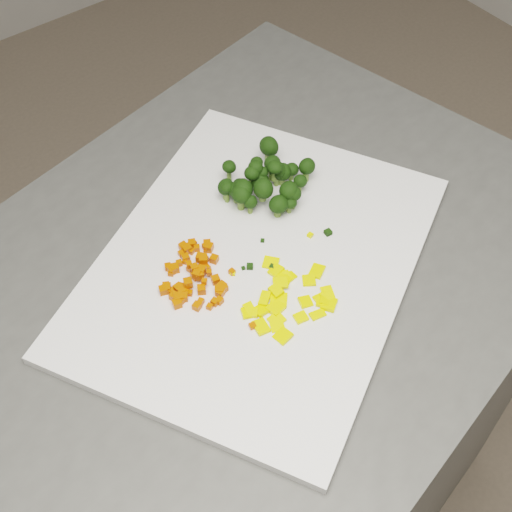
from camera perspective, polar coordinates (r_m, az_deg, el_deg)
ground at (r=1.73m, az=-1.88°, el=-19.49°), size 4.00×4.00×0.00m
counter_block at (r=1.30m, az=-1.60°, el=-14.06°), size 1.07×0.86×0.90m
cutting_board at (r=0.92m, az=0.00°, el=-0.64°), size 0.60×0.56×0.01m
carrot_pile at (r=0.89m, az=-4.91°, el=-1.04°), size 0.11×0.11×0.03m
pepper_pile at (r=0.87m, az=2.21°, el=-2.96°), size 0.12×0.12×0.02m
broccoli_pile at (r=0.97m, az=0.72°, el=6.23°), size 0.13×0.13×0.06m
carrot_cube_0 at (r=0.89m, az=-7.20°, el=-2.40°), size 0.01×0.01×0.01m
carrot_cube_1 at (r=0.90m, az=-5.36°, el=-0.69°), size 0.01×0.01×0.01m
carrot_cube_2 at (r=0.92m, az=-3.81°, el=0.69°), size 0.01×0.01×0.01m
carrot_cube_3 at (r=0.88m, az=-5.79°, el=-3.27°), size 0.01×0.01×0.01m
carrot_cube_4 at (r=0.88m, az=-2.99°, el=-2.75°), size 0.01×0.01×0.01m
carrot_cube_5 at (r=0.90m, az=-6.72°, el=-1.12°), size 0.01×0.01×0.01m
carrot_cube_6 at (r=0.88m, az=-5.91°, el=-2.77°), size 0.01×0.01×0.01m
carrot_cube_7 at (r=0.89m, az=-6.83°, el=-2.78°), size 0.01×0.01×0.01m
carrot_cube_8 at (r=0.89m, az=-4.41°, el=-1.15°), size 0.01×0.01×0.01m
carrot_cube_9 at (r=0.93m, az=-5.14°, el=0.99°), size 0.01×0.01×0.01m
carrot_cube_10 at (r=0.87m, az=-4.75°, el=-4.03°), size 0.01×0.01×0.01m
carrot_cube_11 at (r=0.87m, az=-4.44°, el=-3.65°), size 0.01×0.01×0.01m
carrot_cube_12 at (r=0.90m, az=-6.82°, el=-1.36°), size 0.01×0.01×0.01m
carrot_cube_13 at (r=0.91m, az=-4.23°, el=-0.07°), size 0.01×0.01×0.01m
carrot_cube_14 at (r=0.90m, az=-4.87°, el=-1.58°), size 0.01×0.01×0.01m
carrot_cube_15 at (r=0.87m, az=-6.33°, el=-3.80°), size 0.01×0.01×0.01m
carrot_cube_16 at (r=0.92m, az=-4.75°, el=0.65°), size 0.01×0.01×0.01m
carrot_cube_17 at (r=0.93m, az=-5.02°, el=1.04°), size 0.01×0.01×0.01m
carrot_cube_18 at (r=0.88m, az=-5.67°, el=-2.94°), size 0.01×0.01×0.01m
carrot_cube_19 at (r=0.89m, az=-3.25°, el=-1.91°), size 0.01×0.01×0.01m
carrot_cube_20 at (r=0.88m, az=-5.32°, el=-2.96°), size 0.01×0.01×0.01m
carrot_cube_21 at (r=0.88m, az=-6.56°, el=-3.23°), size 0.01×0.01×0.01m
carrot_cube_22 at (r=0.88m, az=-4.16°, el=-2.04°), size 0.01×0.01×0.01m
carrot_cube_23 at (r=0.89m, az=-4.95°, el=-0.94°), size 0.01×0.01×0.01m
carrot_cube_24 at (r=0.87m, az=-3.73°, el=-4.06°), size 0.01×0.01×0.01m
carrot_cube_25 at (r=0.88m, az=-2.74°, el=-2.42°), size 0.01×0.01×0.01m
carrot_cube_26 at (r=0.88m, az=-6.10°, el=-3.56°), size 0.01×0.01×0.01m
carrot_cube_27 at (r=0.93m, az=-5.88°, el=0.70°), size 0.01×0.01×0.01m
carrot_cube_28 at (r=0.90m, az=-4.05°, el=-1.00°), size 0.01×0.01×0.01m
carrot_cube_29 at (r=0.90m, az=-4.23°, el=-0.30°), size 0.01×0.01×0.01m
carrot_cube_30 at (r=0.88m, az=-6.20°, el=-3.33°), size 0.01×0.01×0.01m
carrot_cube_31 at (r=0.91m, az=-3.36°, el=-0.24°), size 0.01×0.01×0.01m
carrot_cube_32 at (r=0.87m, az=-3.32°, el=-3.69°), size 0.01×0.01×0.01m
carrot_cube_33 at (r=0.89m, az=-4.77°, el=-1.45°), size 0.01×0.01×0.01m
carrot_cube_34 at (r=0.89m, az=-6.22°, el=-2.57°), size 0.01×0.01×0.01m
carrot_cube_35 at (r=0.91m, az=-4.21°, el=-0.19°), size 0.01×0.01×0.01m
carrot_cube_36 at (r=0.88m, az=-5.46°, el=-2.15°), size 0.01×0.01×0.01m
carrot_cube_37 at (r=0.89m, az=-7.43°, el=-2.72°), size 0.01×0.01×0.01m
carrot_cube_38 at (r=0.88m, az=-5.94°, el=-3.54°), size 0.01×0.01×0.01m
carrot_cube_39 at (r=0.89m, az=-4.53°, el=-1.51°), size 0.01×0.01×0.01m
carrot_cube_40 at (r=0.88m, az=-4.38°, el=-2.69°), size 0.01×0.01×0.01m
carrot_cube_41 at (r=0.91m, az=-7.06°, el=-0.86°), size 0.01×0.01×0.01m
carrot_cube_42 at (r=0.88m, az=-2.65°, el=-2.60°), size 0.01×0.01×0.01m
carrot_cube_43 at (r=0.91m, az=-5.68°, el=-0.42°), size 0.01×0.01×0.01m
carrot_cube_44 at (r=0.92m, az=-5.20°, el=0.40°), size 0.01×0.01×0.01m
carrot_cube_45 at (r=0.90m, az=-1.94°, el=-1.27°), size 0.01×0.01×0.01m
carrot_cube_46 at (r=0.92m, az=-3.94°, el=0.75°), size 0.01×0.01×0.01m
carrot_cube_47 at (r=0.93m, az=-5.83°, el=0.76°), size 0.01×0.01×0.01m
carrot_cube_48 at (r=0.90m, az=-4.47°, el=-0.13°), size 0.01×0.01×0.01m
carrot_cube_49 at (r=0.87m, az=-2.95°, el=-3.59°), size 0.01×0.01×0.01m
carrot_cube_50 at (r=0.90m, az=-5.28°, el=-1.01°), size 0.01×0.01×0.01m
carrot_cube_51 at (r=0.91m, az=-5.65°, el=-0.15°), size 0.01×0.01×0.01m
carrot_cube_52 at (r=0.93m, az=-3.93°, el=0.96°), size 0.01×0.01×0.01m
carrot_cube_53 at (r=0.89m, az=-3.76°, el=-1.31°), size 0.01×0.01×0.01m
carrot_cube_54 at (r=0.89m, az=-7.16°, el=-2.55°), size 0.01×0.01×0.01m
carrot_cube_55 at (r=0.92m, az=-5.55°, el=0.56°), size 0.01×0.01×0.01m
carrot_cube_56 at (r=0.89m, az=-5.95°, el=-2.56°), size 0.01×0.01×0.01m
carrot_cube_57 at (r=0.88m, az=-2.88°, el=-2.98°), size 0.01×0.01×0.01m
carrot_cube_58 at (r=0.92m, az=-6.00°, el=0.20°), size 0.01×0.01×0.01m
carrot_cube_59 at (r=0.90m, az=-6.50°, el=-0.97°), size 0.01×0.01×0.01m
carrot_cube_60 at (r=0.91m, az=-6.16°, el=-0.57°), size 0.01×0.01×0.01m
pepper_chunk_0 at (r=0.86m, az=3.60°, el=-4.93°), size 0.02×0.02×0.01m
pepper_chunk_1 at (r=0.88m, az=5.75°, el=-2.97°), size 0.02×0.02×0.01m
pepper_chunk_2 at (r=0.88m, az=5.37°, el=-3.65°), size 0.02×0.02×0.01m
pepper_chunk_3 at (r=0.87m, az=1.59°, el=-4.18°), size 0.02×0.02×0.01m
pepper_chunk_4 at (r=0.88m, az=5.60°, el=-3.43°), size 0.02×0.02×0.01m
pepper_chunk_5 at (r=0.88m, az=1.96°, el=-2.15°), size 0.02×0.02×0.00m
pepper_chunk_6 at (r=0.87m, az=1.61°, el=-2.77°), size 0.01×0.02×0.01m
pepper_chunk_7 at (r=0.91m, az=1.19°, el=-0.57°), size 0.03×0.03×0.01m
pepper_chunk_8 at (r=0.87m, az=0.70°, el=-3.39°), size 0.02×0.02×0.01m
pepper_chunk_9 at (r=0.88m, az=5.35°, el=-3.46°), size 0.02×0.02×0.01m
pepper_chunk_10 at (r=0.87m, az=3.98°, el=-3.68°), size 0.02×0.02×0.01m
pepper_chunk_11 at (r=0.87m, az=5.86°, el=-3.86°), size 0.03×0.03×0.01m
pepper_chunk_12 at (r=0.90m, az=2.36°, el=-1.72°), size 0.02×0.02×0.01m
pepper_chunk_13 at (r=0.86m, az=1.66°, el=-5.11°), size 0.02×0.02×0.01m
pepper_chunk_14 at (r=0.85m, az=2.16°, el=-6.41°), size 0.02×0.02×0.01m
pepper_chunk_15 at (r=0.87m, az=4.95°, el=-4.68°), size 0.02×0.02×0.00m
pepper_chunk_16 at (r=0.89m, az=4.26°, el=-1.95°), size 0.02×0.02×0.01m
pepper_chunk_17 at (r=0.86m, az=0.38°, el=-4.37°), size 0.02×0.02×0.01m
pepper_chunk_18 at (r=0.86m, az=-0.40°, el=-4.57°), size 0.02×0.02×0.01m
pepper_chunk_19 at (r=0.90m, az=4.90°, el=-1.21°), size 0.03×0.02×0.01m
pepper_chunk_20 at (r=0.90m, az=1.61°, el=-1.18°), size 0.02×0.02×0.01m
pepper_chunk_21 at (r=0.85m, az=1.73°, el=-5.65°), size 0.02×0.02×0.01m
pepper_chunk_22 at (r=0.86m, az=-0.74°, el=-4.58°), size 0.02×0.02×0.01m
pepper_chunk_23 at (r=0.85m, az=0.41°, el=-5.68°), size 0.02×0.02×0.01m
pepper_chunk_24 at (r=0.88m, az=5.81°, el=-3.41°), size 0.02×0.02×0.01m
pepper_chunk_25 at (r=0.87m, az=1.83°, el=-3.48°), size 0.03×0.03×0.01m
pepper_chunk_26 at (r=0.87m, az=-0.52°, el=-4.27°), size 0.02×0.02×0.01m
pepper_chunk_27 at (r=0.90m, az=2.33°, el=-1.67°), size 0.03×0.03×0.01m
pepper_chunk_28 at (r=0.90m, az=2.73°, el=-1.68°), size 0.02×0.01×0.01m
broccoli_floret_0 at (r=0.96m, az=2.98°, el=4.61°), size 0.03×0.03×0.03m
broccoli_floret_1 at (r=0.97m, az=-2.44°, el=5.26°), size 0.03×0.03×0.03m
broccoli_floret_2 at (r=0.98m, az=0.51°, el=6.48°), size 0.02×0.02×0.02m
broccoli_floret_3 at (r=0.96m, az=2.68°, el=4.08°), size 0.03×0.03×0.03m
broccoli_floret_4 at (r=0.96m, az=2.57°, el=4.85°), size 0.04×0.04×0.04m
broccoli_floret_5 at (r=1.00m, az=4.03°, el=6.80°), size 0.03×0.03×0.04m
broccoli_floret_6 at (r=0.96m, az=-1.22°, el=4.63°), size 0.04×0.04×0.04m
broccoli_floret_7 at (r=0.95m, az=0.53°, el=5.20°), size 0.04×0.04×0.03m
broccoli_floret_8 at (r=0.99m, az=1.65°, el=6.51°), size 0.03×0.03×0.04m
broccoli_floret_9 at (r=0.98m, az=0.21°, el=5.86°), size 0.04×0.04×0.03m
broccoli_floret_10 at (r=0.98m, az=-1.34°, el=5.44°), size 0.03×0.03×0.03m
broccoli_floret_11 at (r=0.99m, az=3.51°, el=5.76°), size 0.03×0.03×0.03m
broccoli_floret_12 at (r=0.96m, az=-0.47°, el=4.08°), size 0.03×0.03×0.03m
broccoli_floret_13 at (r=0.97m, az=-0.37°, el=6.33°), size 0.03×0.03×0.03m
broccoli_floret_14 at (r=0.98m, az=0.02°, el=7.10°), size 0.02×0.02×0.03m
broccoli_floret_15 at (r=0.96m, az=-1.09°, el=5.03°), size 0.04×0.04×0.04m
broccoli_floret_16 at (r=0.95m, az=1.75°, el=3.94°), size 0.04×0.04×0.03m
broccoli_floret_17 at (r=0.97m, az=1.45°, el=6.77°), size 0.03×0.03×0.03m
broccoli_floret_18 at (r=0.99m, az=2.05°, el=6.50°), size 0.04×0.04×0.03m
broccoli_floret_19 at (r=1.00m, az=1.23°, el=6.84°), size 0.03×0.03×0.03m
broccoli_floret_20 at (r=0.98m, az=-0.07°, el=6.69°), size 0.03×0.03×0.03m
broccoli_floret_21 at (r=1.00m, az=-2.18°, el=6.72°), size 0.03×0.03×0.04m
broccoli_floret_22 at (r=1.02m, az=0.98°, el=8.37°), size 0.04×0.04×0.04m
broccoli_floret_23 at (r=0.97m, az=-1.58°, el=5.04°), size 0.03×0.03×0.03m
broccoli_floret_24 at (r=1.00m, az=2.84°, el=6.71°), size 0.03×0.03×0.03m
broccoli_floret_25 at (r=0.97m, az=-2.36°, el=5.09°), size 0.02×0.02×0.03m
broccoli_floret_26 at (r=1.00m, az=1.27°, el=7.06°), size 0.03×0.03×0.04m
stray_bit_0 at (r=0.90m, az=-1.87°, el=-1.35°), size 0.01×0.01×0.00m
stray_bit_1 at (r=0.94m, az=4.35°, el=1.68°), size 0.01×0.01×0.00m
stray_bit_2 at (r=0.92m, az=-3.98°, el=0.50°), size 0.01×0.01×0.01m
stray_bit_3 at (r=0.90m, az=1.31°, el=-0.87°), size 0.01×0.01×0.00m
stray_bit_4 at (r=0.90m, az=-0.49°, el=-0.84°), size 0.01×0.01×0.01m
stray_bit_5 at (r=0.93m, az=0.52°, el=1.25°), size 0.01×0.01×0.00m
stray_bit_6 at (r=0.94m, az=5.78°, el=1.89°), size 0.01×0.01×0.01m
stray_bit_7 at (r=0.90m, az=-1.02°, el=-0.97°), size 0.01×0.01×0.00m
stray_bit_8 at (r=0.85m, az=-0.28°, el=-5.61°), size 0.01×0.01×0.01m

